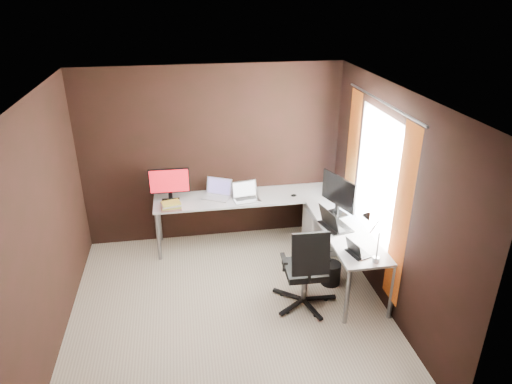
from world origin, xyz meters
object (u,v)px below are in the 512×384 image
at_px(monitor_left, 169,183).
at_px(laptop_black_small, 356,251).
at_px(desk_lamp, 371,231).
at_px(book_stack, 171,206).
at_px(laptop_silver, 246,196).
at_px(office_chair, 305,283).
at_px(monitor_right, 339,193).
at_px(laptop_black_big, 333,223).
at_px(wastebasket, 331,273).
at_px(drawer_pedestal, 321,229).
at_px(laptop_white, 218,193).

bearing_deg(monitor_left, laptop_black_small, -39.53).
bearing_deg(desk_lamp, book_stack, 132.96).
bearing_deg(laptop_silver, monitor_left, 164.95).
bearing_deg(office_chair, monitor_right, 54.37).
relative_size(laptop_black_big, wastebasket, 1.61).
distance_m(monitor_right, book_stack, 2.18).
relative_size(monitor_right, laptop_silver, 1.55).
bearing_deg(monitor_right, laptop_black_big, 134.78).
relative_size(monitor_left, desk_lamp, 0.99).
relative_size(drawer_pedestal, laptop_black_small, 2.02).
xyz_separation_m(laptop_black_big, desk_lamp, (0.15, -0.73, 0.29)).
bearing_deg(office_chair, desk_lamp, -21.06).
bearing_deg(laptop_white, drawer_pedestal, 10.59).
distance_m(laptop_white, book_stack, 0.69).
bearing_deg(wastebasket, laptop_black_big, 79.26).
distance_m(monitor_right, laptop_silver, 1.29).
distance_m(monitor_left, laptop_white, 0.68).
relative_size(monitor_left, laptop_white, 1.21).
relative_size(monitor_left, laptop_black_big, 1.20).
distance_m(drawer_pedestal, laptop_black_small, 1.41).
relative_size(desk_lamp, wastebasket, 1.94).
bearing_deg(wastebasket, drawer_pedestal, 81.73).
xyz_separation_m(laptop_black_big, office_chair, (-0.46, -0.47, -0.48)).
distance_m(book_stack, wastebasket, 2.24).
distance_m(monitor_right, office_chair, 1.25).
relative_size(drawer_pedestal, laptop_black_big, 1.32).
relative_size(laptop_white, book_stack, 1.57).
xyz_separation_m(drawer_pedestal, office_chair, (-0.56, -1.18, 0.01)).
distance_m(monitor_left, desk_lamp, 2.78).
distance_m(monitor_right, laptop_black_small, 1.00).
xyz_separation_m(laptop_white, laptop_black_small, (1.36, -1.74, -0.01)).
relative_size(monitor_right, office_chair, 0.58).
height_order(drawer_pedestal, desk_lamp, desk_lamp).
relative_size(drawer_pedestal, monitor_right, 0.99).
bearing_deg(laptop_silver, drawer_pedestal, -23.47).
bearing_deg(laptop_white, laptop_silver, 5.55).
height_order(monitor_right, laptop_black_small, monitor_right).
distance_m(book_stack, office_chair, 2.04).
bearing_deg(monitor_right, laptop_white, 42.92).
xyz_separation_m(laptop_black_small, office_chair, (-0.52, 0.15, -0.46)).
bearing_deg(desk_lamp, office_chair, 147.06).
xyz_separation_m(monitor_right, laptop_silver, (-1.10, 0.63, -0.24)).
height_order(laptop_black_big, laptop_black_small, laptop_black_big).
xyz_separation_m(monitor_right, desk_lamp, (-0.02, -1.07, 0.05)).
bearing_deg(laptop_black_big, monitor_left, 47.95).
distance_m(monitor_right, desk_lamp, 1.07).
bearing_deg(laptop_silver, laptop_white, 149.60).
bearing_deg(monitor_left, office_chair, -45.44).
bearing_deg(book_stack, drawer_pedestal, -4.21).
height_order(laptop_white, wastebasket, laptop_white).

